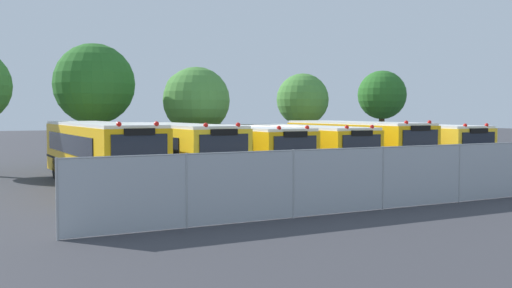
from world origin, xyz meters
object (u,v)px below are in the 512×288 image
object	(u,v)px
school_bus_1	(174,150)
school_bus_3	(301,147)
school_bus_0	(99,151)
school_bus_4	(355,144)
tree_4	(383,94)
school_bus_2	(241,150)
tree_3	(302,99)
school_bus_5	(407,144)
tree_2	(194,99)
tree_1	(91,84)

from	to	relation	value
school_bus_1	school_bus_3	xyz separation A→B (m)	(6.71, 0.25, -0.08)
school_bus_0	school_bus_4	distance (m)	13.20
school_bus_0	school_bus_4	size ratio (longest dim) A/B	1.11
tree_4	school_bus_1	bearing A→B (deg)	-157.50
school_bus_3	school_bus_1	bearing A→B (deg)	3.14
school_bus_2	tree_3	distance (m)	12.79
school_bus_0	tree_3	world-z (taller)	tree_3
school_bus_0	school_bus_5	distance (m)	16.52
school_bus_0	tree_2	size ratio (longest dim) A/B	1.98
school_bus_0	tree_3	distance (m)	17.86
school_bus_1	tree_1	world-z (taller)	tree_1
school_bus_2	school_bus_4	size ratio (longest dim) A/B	0.97
school_bus_0	tree_4	world-z (taller)	tree_4
tree_2	school_bus_2	bearing A→B (deg)	-94.71
school_bus_5	tree_3	distance (m)	9.39
school_bus_5	tree_2	size ratio (longest dim) A/B	1.78
school_bus_1	school_bus_3	size ratio (longest dim) A/B	1.02
school_bus_3	tree_4	size ratio (longest dim) A/B	1.73
school_bus_0	school_bus_1	bearing A→B (deg)	175.37
school_bus_0	tree_1	distance (m)	9.73
school_bus_0	tree_3	xyz separation A→B (m)	(15.39, 8.72, 2.48)
school_bus_3	school_bus_5	xyz separation A→B (m)	(6.58, -0.27, 0.01)
school_bus_4	school_bus_5	bearing A→B (deg)	177.22
tree_4	tree_3	bearing A→B (deg)	163.29
school_bus_2	school_bus_4	bearing A→B (deg)	-178.48
tree_1	tree_4	size ratio (longest dim) A/B	1.17
tree_3	school_bus_2	bearing A→B (deg)	-134.86
school_bus_3	school_bus_2	bearing A→B (deg)	4.28
school_bus_4	tree_1	xyz separation A→B (m)	(-11.54, 9.02, 3.24)
school_bus_3	school_bus_5	size ratio (longest dim) A/B	1.01
school_bus_3	tree_3	xyz separation A→B (m)	(5.45, 8.68, 2.60)
school_bus_5	tree_4	xyz separation A→B (m)	(4.32, 7.32, 2.95)
tree_1	school_bus_2	bearing A→B (deg)	-61.93
school_bus_2	school_bus_5	bearing A→B (deg)	179.67
school_bus_0	school_bus_5	size ratio (longest dim) A/B	1.11
school_bus_1	tree_4	xyz separation A→B (m)	(17.61, 7.29, 2.87)
school_bus_1	tree_4	bearing A→B (deg)	-158.56
tree_1	tree_4	bearing A→B (deg)	-5.78
tree_3	tree_4	distance (m)	5.70
school_bus_5	school_bus_0	bearing A→B (deg)	-0.08
school_bus_0	tree_1	world-z (taller)	tree_1
school_bus_2	school_bus_5	distance (m)	9.96
tree_1	school_bus_0	bearing A→B (deg)	-100.41
school_bus_1	tree_1	size ratio (longest dim) A/B	1.50
school_bus_5	school_bus_3	bearing A→B (deg)	-1.65
tree_4	school_bus_0	bearing A→B (deg)	-161.22
school_bus_1	school_bus_4	xyz separation A→B (m)	(9.97, 0.21, 0.01)
school_bus_1	tree_2	distance (m)	8.78
tree_4	tree_2	bearing A→B (deg)	179.29
school_bus_0	school_bus_4	world-z (taller)	school_bus_0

